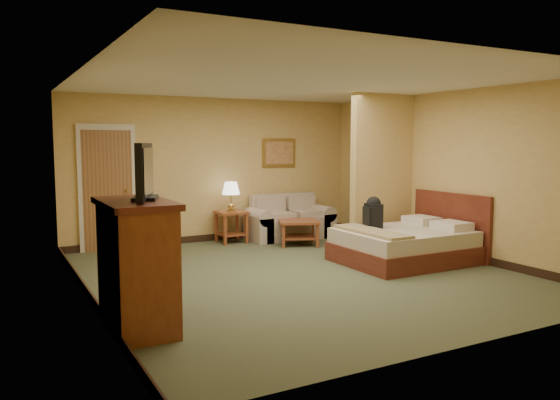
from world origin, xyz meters
TOP-DOWN VIEW (x-y plane):
  - floor at (0.00, 0.00)m, footprint 6.00×6.00m
  - ceiling at (0.00, 0.00)m, footprint 6.00×6.00m
  - back_wall at (0.00, 3.00)m, footprint 5.50×0.02m
  - left_wall at (-2.75, 0.00)m, footprint 0.02×6.00m
  - right_wall at (2.75, 0.00)m, footprint 0.02×6.00m
  - partition at (2.15, 0.93)m, footprint 1.20×0.15m
  - door at (-1.95, 2.96)m, footprint 0.94×0.16m
  - baseboard at (0.00, 2.99)m, footprint 5.50×0.02m
  - loveseat at (1.28, 2.57)m, footprint 1.63×0.76m
  - side_table at (0.13, 2.65)m, footprint 0.52×0.52m
  - table_lamp at (0.13, 2.65)m, footprint 0.32×0.32m
  - coffee_table at (1.09, 1.88)m, footprint 0.90×0.90m
  - wall_picture at (1.28, 2.97)m, footprint 0.71×0.04m
  - dresser at (-2.48, -1.14)m, footprint 0.61×1.17m
  - tv at (-2.37, -1.14)m, footprint 0.38×0.85m
  - bed at (1.82, -0.10)m, footprint 1.91×1.57m
  - backpack at (1.47, 0.27)m, footprint 0.23×0.30m

SIDE VIEW (x-z plane):
  - floor at x=0.00m, z-range 0.00..0.00m
  - baseboard at x=0.00m, z-range 0.00..0.12m
  - loveseat at x=1.28m, z-range -0.14..0.68m
  - bed at x=1.82m, z-range -0.23..0.78m
  - coffee_table at x=1.09m, z-range 0.10..0.54m
  - side_table at x=0.13m, z-range 0.09..0.66m
  - dresser at x=-2.48m, z-range 0.01..1.26m
  - backpack at x=1.47m, z-range 0.51..0.99m
  - table_lamp at x=0.13m, z-range 0.70..1.23m
  - door at x=-1.95m, z-range -0.02..2.08m
  - back_wall at x=0.00m, z-range 0.00..2.60m
  - left_wall at x=-2.75m, z-range 0.00..2.60m
  - right_wall at x=2.75m, z-range 0.00..2.60m
  - partition at x=2.15m, z-range 0.00..2.60m
  - tv at x=-2.37m, z-range 1.23..1.77m
  - wall_picture at x=1.28m, z-range 1.32..1.88m
  - ceiling at x=0.00m, z-range 2.60..2.60m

